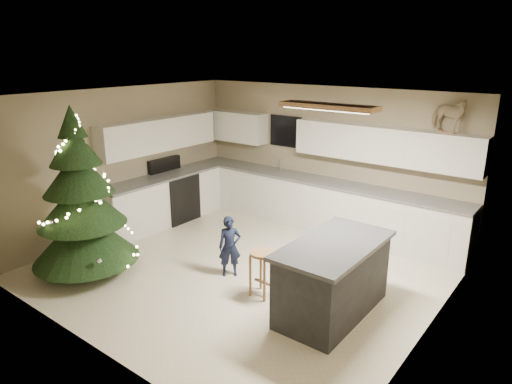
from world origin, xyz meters
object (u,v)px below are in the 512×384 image
at_px(bar_stool, 263,263).
at_px(christmas_tree, 81,208).
at_px(island, 333,278).
at_px(toddler, 230,247).
at_px(rocking_horse, 448,115).

xyz_separation_m(bar_stool, christmas_tree, (-2.47, -1.06, 0.55)).
distance_m(island, christmas_tree, 3.68).
distance_m(bar_stool, toddler, 0.75).
xyz_separation_m(bar_stool, rocking_horse, (1.41, 2.75, 1.79)).
distance_m(island, toddler, 1.68).
bearing_deg(christmas_tree, rocking_horse, 44.52).
height_order(christmas_tree, toddler, christmas_tree).
distance_m(christmas_tree, rocking_horse, 5.58).
bearing_deg(toddler, rocking_horse, 5.57).
height_order(island, christmas_tree, christmas_tree).
bearing_deg(bar_stool, christmas_tree, -156.66).
xyz_separation_m(island, rocking_horse, (0.46, 2.55, 1.80)).
height_order(bar_stool, toddler, toddler).
bearing_deg(rocking_horse, toddler, 155.57).
distance_m(island, rocking_horse, 3.15).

